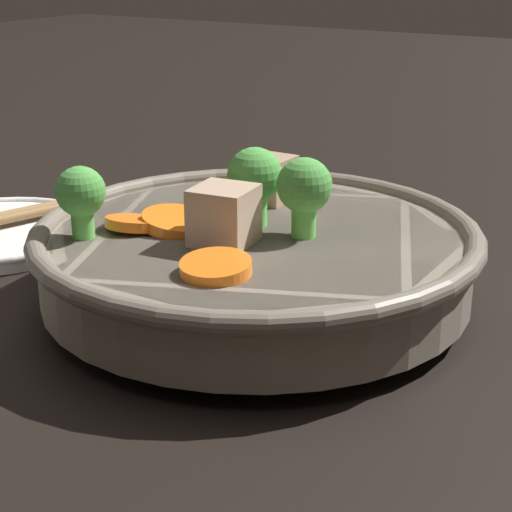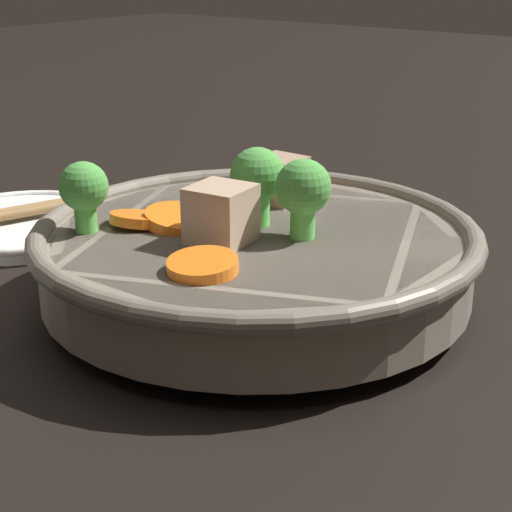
{
  "view_description": "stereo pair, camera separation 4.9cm",
  "coord_description": "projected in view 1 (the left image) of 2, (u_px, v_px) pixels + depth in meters",
  "views": [
    {
      "loc": [
        -0.39,
        -0.24,
        0.2
      ],
      "look_at": [
        0.0,
        0.0,
        0.03
      ],
      "focal_mm": 60.0,
      "sensor_mm": 36.0,
      "label": 1
    },
    {
      "loc": [
        -0.37,
        -0.28,
        0.2
      ],
      "look_at": [
        0.0,
        0.0,
        0.03
      ],
      "focal_mm": 60.0,
      "sensor_mm": 36.0,
      "label": 2
    }
  ],
  "objects": [
    {
      "name": "stirfry_bowl",
      "position": [
        255.0,
        252.0,
        0.49
      ],
      "size": [
        0.26,
        0.26,
        0.09
      ],
      "color": "slate",
      "rests_on": "ground_plane"
    },
    {
      "name": "ground_plane",
      "position": [
        256.0,
        305.0,
        0.5
      ],
      "size": [
        3.0,
        3.0,
        0.0
      ],
      "primitive_type": "plane",
      "color": "black"
    }
  ]
}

